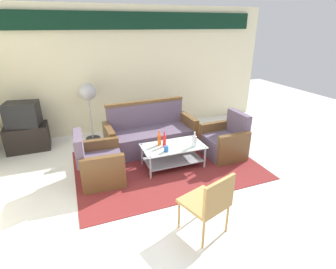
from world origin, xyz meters
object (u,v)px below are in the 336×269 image
at_px(armchair_left, 100,165).
at_px(tv_stand, 28,138).
at_px(television, 23,114).
at_px(pedestal_fan, 88,95).
at_px(bottle_clear, 194,141).
at_px(couch, 150,135).
at_px(cup, 166,149).
at_px(armchair_right, 225,142).
at_px(wicker_chair, 210,201).
at_px(bottle_orange, 159,139).
at_px(coffee_table, 173,153).
at_px(bottle_red, 164,141).

xyz_separation_m(armchair_left, tv_stand, (-1.22, 1.72, -0.03)).
bearing_deg(armchair_left, television, -141.49).
relative_size(tv_stand, pedestal_fan, 0.63).
xyz_separation_m(bottle_clear, pedestal_fan, (-1.57, 1.93, 0.50)).
relative_size(couch, cup, 18.24).
xyz_separation_m(couch, armchair_right, (1.26, -0.80, -0.03)).
relative_size(couch, wicker_chair, 2.17).
height_order(bottle_orange, television, television).
relative_size(coffee_table, bottle_red, 3.92).
relative_size(bottle_red, television, 0.43).
height_order(bottle_clear, wicker_chair, wicker_chair).
distance_m(bottle_orange, pedestal_fan, 2.00).
xyz_separation_m(television, pedestal_fan, (1.28, 0.05, 0.25)).
distance_m(armchair_right, bottle_clear, 0.82).
bearing_deg(tv_stand, pedestal_fan, 2.23).
relative_size(bottle_red, tv_stand, 0.35).
bearing_deg(tv_stand, television, 81.28).
height_order(tv_stand, pedestal_fan, pedestal_fan).
bearing_deg(tv_stand, bottle_red, -35.61).
height_order(bottle_red, bottle_clear, bottle_red).
bearing_deg(bottle_orange, armchair_left, -173.92).
bearing_deg(pedestal_fan, armchair_right, -36.84).
xyz_separation_m(tv_stand, wicker_chair, (2.29, -3.42, 0.23)).
bearing_deg(bottle_red, coffee_table, -11.44).
relative_size(armchair_left, television, 1.29).
distance_m(armchair_left, bottle_red, 1.16).
bearing_deg(armchair_right, television, 63.00).
bearing_deg(pedestal_fan, cup, -61.92).
bearing_deg(couch, coffee_table, 98.99).
xyz_separation_m(coffee_table, bottle_red, (-0.15, 0.03, 0.25)).
bearing_deg(couch, bottle_red, 88.63).
relative_size(bottle_clear, tv_stand, 0.35).
relative_size(armchair_left, bottle_red, 3.03).
distance_m(cup, pedestal_fan, 2.27).
bearing_deg(bottle_orange, coffee_table, -29.21).
height_order(armchair_right, coffee_table, armchair_right).
height_order(coffee_table, television, television).
bearing_deg(bottle_orange, bottle_clear, -26.90).
height_order(bottle_red, bottle_orange, same).
distance_m(cup, television, 3.01).
bearing_deg(television, bottle_red, 153.06).
xyz_separation_m(couch, cup, (-0.03, -1.00, 0.14)).
bearing_deg(cup, tv_stand, 140.76).
distance_m(armchair_left, armchair_right, 2.39).
relative_size(armchair_left, tv_stand, 1.06).
bearing_deg(couch, bottle_clear, 114.70).
bearing_deg(coffee_table, bottle_clear, -25.37).
xyz_separation_m(armchair_right, coffee_table, (-1.10, -0.03, -0.02)).
bearing_deg(tv_stand, bottle_orange, -34.88).
xyz_separation_m(couch, pedestal_fan, (-1.07, 0.94, 0.70)).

